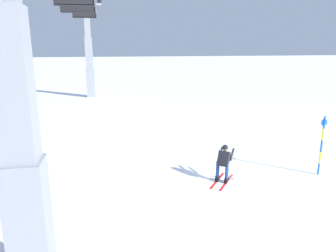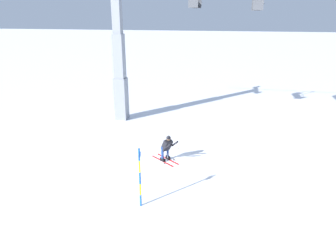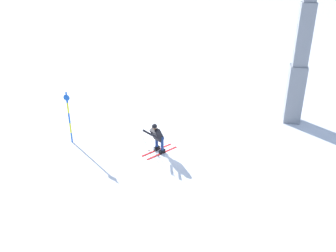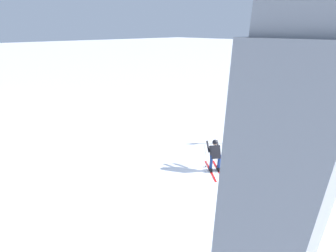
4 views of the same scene
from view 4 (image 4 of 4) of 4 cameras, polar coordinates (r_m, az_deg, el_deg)
ground_plane at (r=10.94m, az=14.89°, el=-10.57°), size 260.00×260.00×0.00m
skier_carving_main at (r=10.47m, az=11.49°, el=-6.69°), size 1.60×1.39×1.54m
trail_marker_pole at (r=13.44m, az=22.32°, el=1.13°), size 0.07×0.28×2.43m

